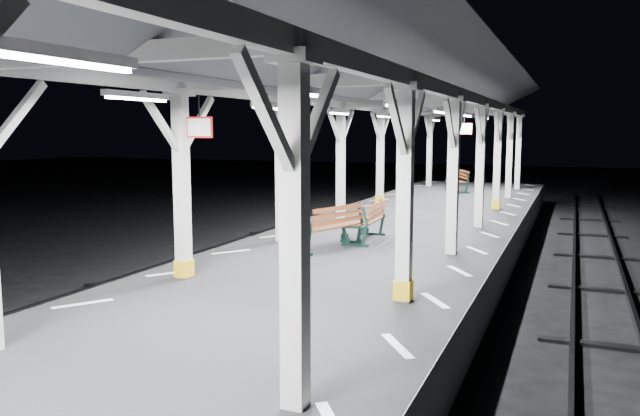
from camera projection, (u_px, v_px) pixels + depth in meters
The scene contains 8 objects.
ground at pixel (224, 393), 8.64m from camera, with size 120.00×120.00×0.00m, color black.
platform at pixel (224, 358), 8.58m from camera, with size 6.00×50.00×1.00m, color black.
hazard_stripes_left at pixel (83, 304), 9.43m from camera, with size 1.00×48.00×0.01m, color silver.
hazard_stripes_right at pixel (397, 346), 7.59m from camera, with size 1.00×48.00×0.01m, color silver.
canopy at pixel (217, 56), 8.05m from camera, with size 5.40×49.00×4.65m.
bench_mid at pixel (331, 226), 13.74m from camera, with size 1.22×1.94×0.99m.
bench_far at pixel (369, 220), 14.78m from camera, with size 0.73×1.74×0.93m.
bench_extra at pixel (459, 180), 26.75m from camera, with size 1.26×1.79×0.91m.
Camera 1 is at (4.35, -7.14, 3.61)m, focal length 35.00 mm.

